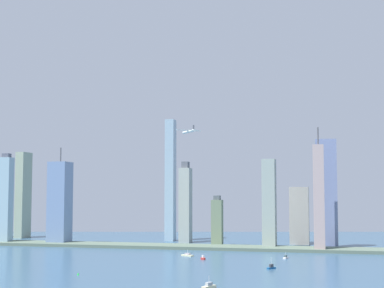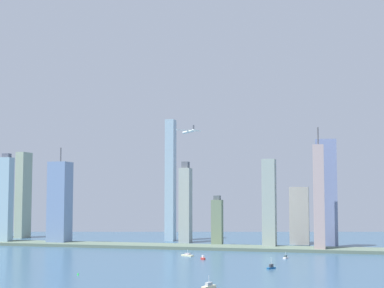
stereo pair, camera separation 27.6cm
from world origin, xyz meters
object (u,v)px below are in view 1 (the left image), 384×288
skyscraper_13 (170,180)px  boat_7 (271,267)px  boat_1 (209,287)px  skyscraper_7 (269,204)px  skyscraper_4 (299,215)px  skyscraper_6 (5,200)px  skyscraper_1 (60,203)px  channel_buoy_1 (78,274)px  skyscraper_11 (23,195)px  skyscraper_10 (327,193)px  boat_3 (188,255)px  skyscraper_0 (185,204)px  boat_6 (203,258)px  boat_2 (286,257)px  skyscraper_8 (217,222)px  skyscraper_2 (319,198)px  airplane (189,131)px

skyscraper_13 → boat_7: (165.98, -265.74, -83.91)m
boat_1 → skyscraper_7: bearing=25.0°
skyscraper_7 → boat_1: bearing=-92.6°
skyscraper_4 → skyscraper_7: bearing=-115.4°
boat_1 → skyscraper_6: bearing=77.1°
skyscraper_4 → boat_1: (-46.75, -372.60, -35.84)m
skyscraper_1 → skyscraper_4: (306.39, 76.53, -16.46)m
skyscraper_13 → channel_buoy_1: (12.88, -339.88, -84.46)m
skyscraper_13 → boat_1: skyscraper_13 is taller
skyscraper_1 → boat_7: size_ratio=12.58×
skyscraper_11 → channel_buoy_1: 424.33m
skyscraper_4 → skyscraper_6: (-379.02, -87.90, 20.53)m
skyscraper_6 → skyscraper_13: size_ratio=0.70×
skyscraper_10 → boat_3: 203.23m
skyscraper_0 → skyscraper_13: 49.67m
skyscraper_6 → boat_6: skyscraper_6 is taller
skyscraper_13 → boat_6: 244.24m
boat_3 → channel_buoy_1: bearing=-80.7°
skyscraper_7 → boat_2: 117.51m
skyscraper_4 → skyscraper_10: skyscraper_10 is taller
skyscraper_1 → channel_buoy_1: bearing=-61.0°
skyscraper_0 → boat_6: (63.85, -186.14, -50.52)m
skyscraper_8 → channel_buoy_1: 277.67m
skyscraper_13 → channel_buoy_1: bearing=-87.8°
skyscraper_10 → skyscraper_11: 449.44m
skyscraper_11 → skyscraper_2: bearing=-13.6°
boat_3 → skyscraper_10: bearing=69.2°
skyscraper_11 → boat_3: (298.85, -184.63, -62.84)m
skyscraper_7 → channel_buoy_1: size_ratio=52.84×
skyscraper_10 → boat_1: (-82.57, -325.38, -65.16)m
boat_3 → airplane: (-18.91, 84.85, 142.45)m
skyscraper_4 → airplane: (-129.64, -86.88, 106.01)m
skyscraper_2 → channel_buoy_1: 311.86m
skyscraper_8 → boat_2: (92.43, -108.92, -29.08)m
boat_1 → skyscraper_1: bearing=68.9°
skyscraper_1 → boat_1: skyscraper_1 is taller
skyscraper_4 → skyscraper_0: bearing=-174.9°
boat_1 → skyscraper_2: bearing=12.9°
skyscraper_0 → skyscraper_7: size_ratio=1.01×
skyscraper_4 → boat_3: (-110.73, -171.72, -36.44)m
skyscraper_1 → skyscraper_10: skyscraper_10 is taller
skyscraper_13 → boat_2: (172.96, -181.09, -84.26)m
boat_6 → airplane: airplane is taller
boat_2 → skyscraper_0: bearing=-123.2°
skyscraper_8 → skyscraper_11: 321.23m
boat_3 → boat_7: boat_7 is taller
skyscraper_11 → airplane: bearing=-19.6°
skyscraper_2 → skyscraper_10: skyscraper_2 is taller
skyscraper_2 → skyscraper_10: bearing=79.2°
skyscraper_2 → airplane: (-156.80, 5.58, 81.81)m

